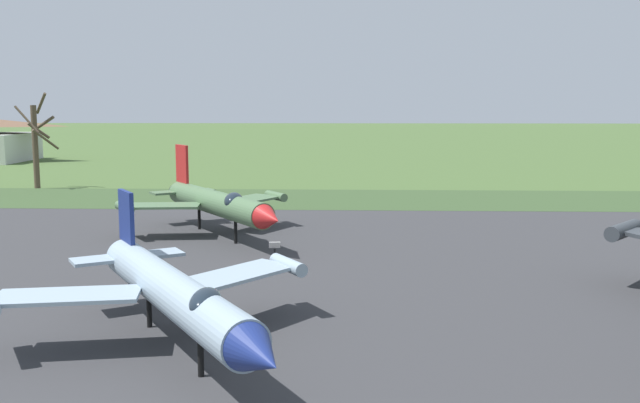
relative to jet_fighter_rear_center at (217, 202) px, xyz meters
name	(u,v)px	position (x,y,z in m)	size (l,w,h in m)	color
asphalt_apron	(181,298)	(0.91, -12.36, -1.90)	(105.30, 44.69, 0.05)	#333335
grass_verge_strip	(268,199)	(0.91, 15.99, -1.90)	(165.30, 12.00, 0.06)	#344A28
jet_fighter_rear_center	(217,202)	(0.00, 0.00, 0.00)	(9.98, 12.11, 4.81)	#4C6B47
info_placard_rear_center	(275,250)	(3.80, -6.47, -1.25)	(0.55, 0.39, 1.07)	black
jet_fighter_rear_left	(173,292)	(2.09, -17.98, -0.11)	(9.71, 11.76, 4.20)	#8EA3B2
bare_tree_center	(37,140)	(-19.87, 22.19, 2.27)	(3.10, 3.35, 8.32)	brown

